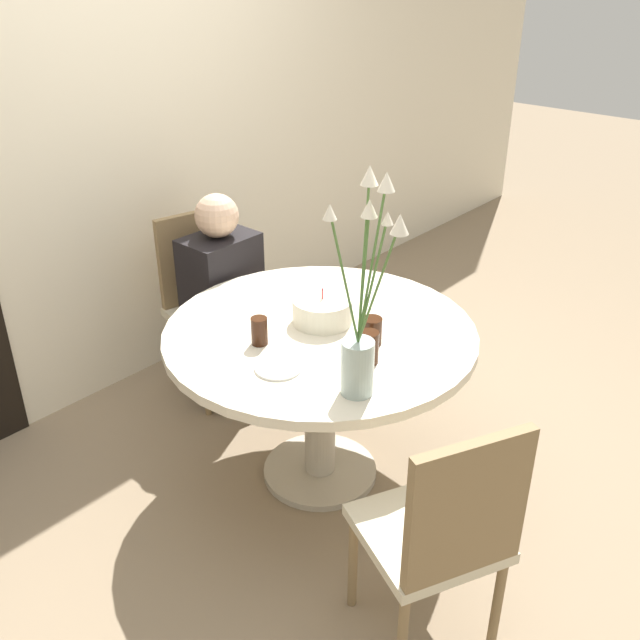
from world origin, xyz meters
The scene contains 12 objects.
ground_plane centered at (0.00, 0.00, 0.00)m, with size 16.00×16.00×0.00m, color #89755B.
wall_back centered at (0.00, 1.31, 1.30)m, with size 8.00×0.05×2.60m.
dining_table centered at (0.00, 0.00, 0.58)m, with size 1.22×1.22×0.71m.
chair_right_flank centered at (0.19, 0.91, 0.50)m, with size 0.47×0.47×0.90m.
chair_left_flank centered at (-0.40, -0.84, 0.50)m, with size 0.53×0.53×0.90m.
birthday_cake centered at (0.05, 0.03, 0.77)m, with size 0.24×0.24×0.15m.
flower_vase centered at (-0.24, -0.39, 0.97)m, with size 0.21×0.23×0.75m.
side_plate centered at (-0.32, -0.08, 0.72)m, with size 0.17×0.17×0.01m.
drink_glass_0 centered at (-0.23, 0.10, 0.77)m, with size 0.06×0.06×0.11m.
drink_glass_1 centered at (-0.07, -0.29, 0.78)m, with size 0.07×0.07×0.12m.
drink_glass_2 centered at (0.04, -0.22, 0.77)m, with size 0.08×0.08×0.10m.
person_woman centered at (0.16, 0.75, 0.50)m, with size 0.34×0.24×1.06m.
Camera 1 is at (-1.83, -1.60, 2.04)m, focal length 40.00 mm.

